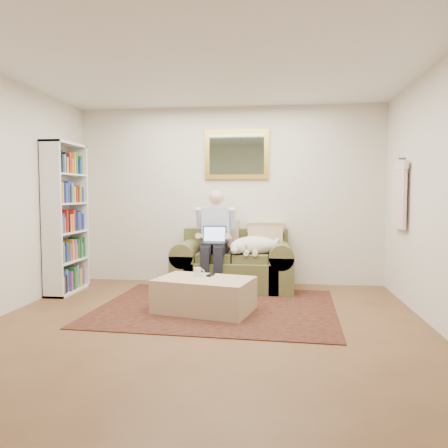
% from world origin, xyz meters
% --- Properties ---
extents(room_shell, '(4.51, 5.00, 2.61)m').
position_xyz_m(room_shell, '(0.00, 0.35, 1.30)').
color(room_shell, brown).
rests_on(room_shell, ground).
extents(rug, '(2.81, 2.30, 0.01)m').
position_xyz_m(rug, '(0.02, 1.03, 0.01)').
color(rug, black).
rests_on(rug, room_shell).
extents(sofa, '(1.64, 0.83, 0.98)m').
position_xyz_m(sofa, '(0.12, 2.05, 0.28)').
color(sofa, brown).
rests_on(sofa, room_shell).
extents(seated_man, '(0.54, 0.77, 1.38)m').
position_xyz_m(seated_man, '(-0.13, 1.90, 0.69)').
color(seated_man, '#8C9DD8').
rests_on(seated_man, sofa).
extents(laptop, '(0.32, 0.25, 0.23)m').
position_xyz_m(laptop, '(-0.13, 1.84, 0.72)').
color(laptop, black).
rests_on(laptop, seated_man).
extents(sleeping_dog, '(0.67, 0.42, 0.25)m').
position_xyz_m(sleeping_dog, '(0.41, 1.97, 0.63)').
color(sleeping_dog, white).
rests_on(sleeping_dog, sofa).
extents(ottoman, '(1.17, 0.89, 0.38)m').
position_xyz_m(ottoman, '(-0.09, 0.83, 0.19)').
color(ottoman, tan).
rests_on(ottoman, room_shell).
extents(coffee_mug, '(0.08, 0.08, 0.10)m').
position_xyz_m(coffee_mug, '(-0.19, 0.94, 0.43)').
color(coffee_mug, white).
rests_on(coffee_mug, ottoman).
extents(tv_remote, '(0.09, 0.16, 0.02)m').
position_xyz_m(tv_remote, '(-0.04, 0.99, 0.39)').
color(tv_remote, black).
rests_on(tv_remote, ottoman).
extents(bookshelf, '(0.28, 0.80, 2.00)m').
position_xyz_m(bookshelf, '(-2.10, 1.60, 1.00)').
color(bookshelf, white).
rests_on(bookshelf, room_shell).
extents(wall_mirror, '(0.94, 0.04, 0.72)m').
position_xyz_m(wall_mirror, '(0.12, 2.47, 1.90)').
color(wall_mirror, gold).
rests_on(wall_mirror, room_shell).
extents(hanging_shirt, '(0.06, 0.52, 0.90)m').
position_xyz_m(hanging_shirt, '(2.19, 1.60, 1.35)').
color(hanging_shirt, '#FAD9CF').
rests_on(hanging_shirt, room_shell).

